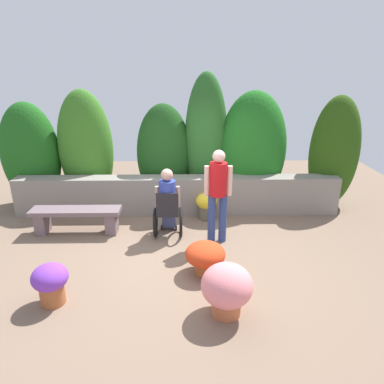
{
  "coord_description": "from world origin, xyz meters",
  "views": [
    {
      "loc": [
        0.18,
        -5.39,
        3.07
      ],
      "look_at": [
        0.29,
        0.65,
        0.85
      ],
      "focal_mm": 32.6,
      "sensor_mm": 36.0,
      "label": 1
    }
  ],
  "objects_px": {
    "person_standing_companion": "(218,190)",
    "flower_pot_terracotta_by_wall": "(50,282)",
    "flower_pot_purple_near": "(227,288)",
    "flower_pot_small_foreground": "(206,204)",
    "stone_bench": "(76,217)",
    "flower_pot_red_accent": "(205,256)",
    "person_in_wheelchair": "(168,205)"
  },
  "relations": [
    {
      "from": "flower_pot_terracotta_by_wall",
      "to": "flower_pot_red_accent",
      "type": "distance_m",
      "value": 2.23
    },
    {
      "from": "person_in_wheelchair",
      "to": "flower_pot_terracotta_by_wall",
      "type": "height_order",
      "value": "person_in_wheelchair"
    },
    {
      "from": "flower_pot_terracotta_by_wall",
      "to": "person_in_wheelchair",
      "type": "bearing_deg",
      "value": 53.34
    },
    {
      "from": "person_standing_companion",
      "to": "flower_pot_purple_near",
      "type": "height_order",
      "value": "person_standing_companion"
    },
    {
      "from": "person_standing_companion",
      "to": "flower_pot_small_foreground",
      "type": "distance_m",
      "value": 1.2
    },
    {
      "from": "flower_pot_purple_near",
      "to": "flower_pot_small_foreground",
      "type": "relative_size",
      "value": 1.25
    },
    {
      "from": "person_in_wheelchair",
      "to": "person_standing_companion",
      "type": "height_order",
      "value": "person_standing_companion"
    },
    {
      "from": "flower_pot_red_accent",
      "to": "person_standing_companion",
      "type": "bearing_deg",
      "value": 75.45
    },
    {
      "from": "person_standing_companion",
      "to": "flower_pot_purple_near",
      "type": "bearing_deg",
      "value": -107.07
    },
    {
      "from": "person_in_wheelchair",
      "to": "flower_pot_small_foreground",
      "type": "relative_size",
      "value": 2.33
    },
    {
      "from": "flower_pot_purple_near",
      "to": "person_standing_companion",
      "type": "bearing_deg",
      "value": 88.63
    },
    {
      "from": "flower_pot_terracotta_by_wall",
      "to": "flower_pot_purple_near",
      "type": "bearing_deg",
      "value": -6.35
    },
    {
      "from": "stone_bench",
      "to": "person_standing_companion",
      "type": "distance_m",
      "value": 2.77
    },
    {
      "from": "stone_bench",
      "to": "flower_pot_small_foreground",
      "type": "height_order",
      "value": "flower_pot_small_foreground"
    },
    {
      "from": "flower_pot_purple_near",
      "to": "flower_pot_small_foreground",
      "type": "height_order",
      "value": "flower_pot_purple_near"
    },
    {
      "from": "flower_pot_terracotta_by_wall",
      "to": "flower_pot_small_foreground",
      "type": "distance_m",
      "value": 3.53
    },
    {
      "from": "flower_pot_purple_near",
      "to": "flower_pot_red_accent",
      "type": "height_order",
      "value": "flower_pot_purple_near"
    },
    {
      "from": "flower_pot_purple_near",
      "to": "flower_pot_red_accent",
      "type": "xyz_separation_m",
      "value": [
        -0.22,
        0.97,
        -0.1
      ]
    },
    {
      "from": "person_in_wheelchair",
      "to": "flower_pot_purple_near",
      "type": "bearing_deg",
      "value": -75.1
    },
    {
      "from": "person_standing_companion",
      "to": "flower_pot_terracotta_by_wall",
      "type": "distance_m",
      "value": 3.02
    },
    {
      "from": "stone_bench",
      "to": "person_standing_companion",
      "type": "relative_size",
      "value": 0.98
    },
    {
      "from": "person_standing_companion",
      "to": "flower_pot_red_accent",
      "type": "xyz_separation_m",
      "value": [
        -0.27,
        -1.04,
        -0.7
      ]
    },
    {
      "from": "flower_pot_red_accent",
      "to": "flower_pot_small_foreground",
      "type": "height_order",
      "value": "flower_pot_small_foreground"
    },
    {
      "from": "person_in_wheelchair",
      "to": "flower_pot_small_foreground",
      "type": "height_order",
      "value": "person_in_wheelchair"
    },
    {
      "from": "stone_bench",
      "to": "person_in_wheelchair",
      "type": "xyz_separation_m",
      "value": [
        1.76,
        -0.14,
        0.29
      ]
    },
    {
      "from": "flower_pot_small_foreground",
      "to": "stone_bench",
      "type": "bearing_deg",
      "value": -166.65
    },
    {
      "from": "flower_pot_small_foreground",
      "to": "person_in_wheelchair",
      "type": "bearing_deg",
      "value": -135.94
    },
    {
      "from": "person_standing_companion",
      "to": "flower_pot_small_foreground",
      "type": "relative_size",
      "value": 3.0
    },
    {
      "from": "flower_pot_red_accent",
      "to": "stone_bench",
      "type": "bearing_deg",
      "value": 149.2
    },
    {
      "from": "flower_pot_terracotta_by_wall",
      "to": "flower_pot_red_accent",
      "type": "height_order",
      "value": "flower_pot_terracotta_by_wall"
    },
    {
      "from": "stone_bench",
      "to": "person_in_wheelchair",
      "type": "bearing_deg",
      "value": -8.9
    },
    {
      "from": "flower_pot_red_accent",
      "to": "flower_pot_small_foreground",
      "type": "distance_m",
      "value": 2.03
    }
  ]
}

